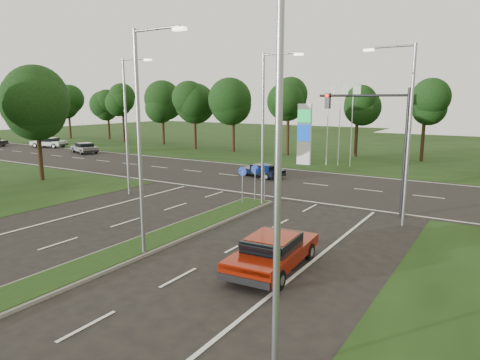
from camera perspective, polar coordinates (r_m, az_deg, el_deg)
The scene contains 17 objects.
verge_far at distance 62.87m, azimuth 20.02°, elevation 4.18°, with size 160.00×50.00×0.02m, color black.
cross_road at distance 33.50m, azimuth 8.47°, elevation -0.43°, with size 160.00×12.00×0.02m, color black.
median_kerb at distance 17.77m, azimuth -19.14°, elevation -10.73°, with size 2.00×26.00×0.12m, color slate.
streetlight_median_near at distance 17.23m, azimuth -12.86°, elevation 6.12°, with size 2.53×0.22×9.00m.
streetlight_median_far at distance 25.30m, azimuth 3.47°, elevation 7.71°, with size 2.53×0.22×9.00m.
streetlight_left_far at distance 29.46m, azimuth -14.72°, elevation 7.80°, with size 2.53×0.22×9.00m.
streetlight_right_far at distance 22.61m, azimuth 21.19°, elevation 6.68°, with size 2.53×0.22×9.00m.
streetlight_right_near at distance 9.33m, azimuth 4.02°, elevation 2.76°, with size 2.53×0.22×9.00m.
traffic_signal at distance 24.93m, azimuth 18.39°, elevation 6.17°, with size 5.10×0.42×7.00m.
median_signs at distance 26.52m, azimuth 1.91°, elevation 0.54°, with size 1.16×1.76×2.38m.
gas_pylon at distance 42.82m, azimuth 8.86°, elevation 6.26°, with size 5.80×1.26×8.00m.
tree_left_far at distance 36.99m, azimuth -25.25°, elevation 9.25°, with size 5.20×5.20×8.86m.
treeline_far at distance 47.90m, azimuth 16.69°, elevation 10.75°, with size 6.00×6.00×9.90m.
red_sedan at distance 16.45m, azimuth 4.41°, elevation -9.43°, with size 2.35×5.01×1.34m.
navy_sedan at distance 35.73m, azimuth 2.96°, elevation 1.30°, with size 4.15×2.53×1.07m.
far_car_a at distance 55.17m, azimuth -20.03°, elevation 4.07°, with size 4.76×3.20×1.26m.
far_car_b at distance 63.70m, azimuth -24.12°, elevation 4.61°, with size 4.97×3.27×1.32m.
Camera 1 is at (13.16, -6.15, 6.35)m, focal length 32.00 mm.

